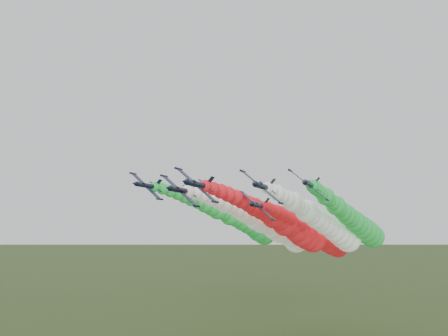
{
  "coord_description": "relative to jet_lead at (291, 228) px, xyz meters",
  "views": [
    {
      "loc": [
        40.74,
        -77.69,
        37.16
      ],
      "look_at": [
        6.76,
        10.07,
        50.18
      ],
      "focal_mm": 35.0,
      "sensor_mm": 36.0,
      "label": 1
    }
  ],
  "objects": [
    {
      "name": "jet_outer_left",
      "position": [
        -21.74,
        16.32,
        2.24
      ],
      "size": [
        18.19,
        84.04,
        20.38
      ],
      "rotation": [
        0.0,
        0.7,
        0.0
      ],
      "color": "black",
      "rests_on": "ground"
    },
    {
      "name": "jet_inner_left",
      "position": [
        -7.35,
        4.51,
        0.12
      ],
      "size": [
        17.9,
        83.75,
        20.08
      ],
      "rotation": [
        0.0,
        0.7,
        0.0
      ],
      "color": "black",
      "rests_on": "ground"
    },
    {
      "name": "jet_trail",
      "position": [
        5.33,
        20.74,
        -2.79
      ],
      "size": [
        17.51,
        83.37,
        19.7
      ],
      "rotation": [
        0.0,
        0.7,
        0.0
      ],
      "color": "black",
      "rests_on": "ground"
    },
    {
      "name": "jet_inner_right",
      "position": [
        10.41,
        5.65,
        0.33
      ],
      "size": [
        17.76,
        83.61,
        19.95
      ],
      "rotation": [
        0.0,
        0.7,
        0.0
      ],
      "color": "black",
      "rests_on": "ground"
    },
    {
      "name": "jet_lead",
      "position": [
        0.0,
        0.0,
        0.0
      ],
      "size": [
        17.7,
        83.56,
        19.89
      ],
      "rotation": [
        0.0,
        0.7,
        0.0
      ],
      "color": "black",
      "rests_on": "ground"
    },
    {
      "name": "jet_outer_right",
      "position": [
        18.19,
        16.01,
        1.16
      ],
      "size": [
        17.61,
        83.46,
        19.8
      ],
      "rotation": [
        0.0,
        0.7,
        0.0
      ],
      "color": "black",
      "rests_on": "ground"
    }
  ]
}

